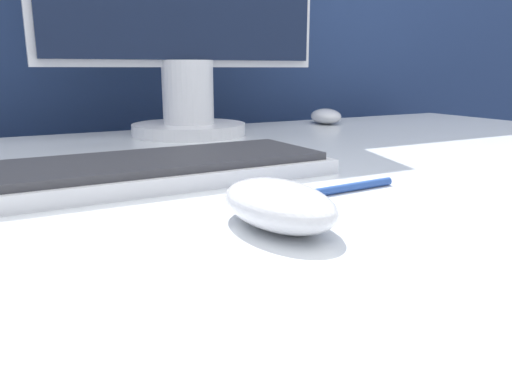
{
  "coord_description": "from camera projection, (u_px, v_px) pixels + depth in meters",
  "views": [
    {
      "loc": [
        -0.26,
        -0.49,
        0.83
      ],
      "look_at": [
        -0.07,
        -0.15,
        0.73
      ],
      "focal_mm": 35.0,
      "sensor_mm": 36.0,
      "label": 1
    }
  ],
  "objects": [
    {
      "name": "computer_mouse_near",
      "position": [
        278.0,
        204.0,
        0.37
      ],
      "size": [
        0.07,
        0.12,
        0.03
      ],
      "rotation": [
        0.0,
        0.0,
        0.01
      ],
      "color": "white",
      "rests_on": "desk"
    },
    {
      "name": "keyboard",
      "position": [
        163.0,
        168.0,
        0.53
      ],
      "size": [
        0.36,
        0.15,
        0.02
      ],
      "rotation": [
        0.0,
        0.0,
        0.02
      ],
      "color": "silver",
      "rests_on": "desk"
    },
    {
      "name": "partition_panel",
      "position": [
        122.0,
        145.0,
        1.09
      ],
      "size": [
        5.0,
        0.03,
        1.33
      ],
      "color": "navy",
      "rests_on": "ground_plane"
    },
    {
      "name": "computer_mouse_far",
      "position": [
        326.0,
        116.0,
        1.07
      ],
      "size": [
        0.1,
        0.12,
        0.03
      ],
      "rotation": [
        0.0,
        0.0,
        -0.45
      ],
      "color": "silver",
      "rests_on": "desk"
    },
    {
      "name": "pen",
      "position": [
        337.0,
        189.0,
        0.47
      ],
      "size": [
        0.14,
        0.02,
        0.01
      ],
      "rotation": [
        0.0,
        0.0,
        0.06
      ],
      "color": "#284C9E",
      "rests_on": "desk"
    }
  ]
}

